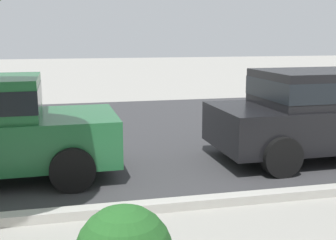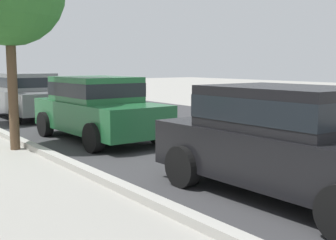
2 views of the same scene
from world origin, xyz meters
name	(u,v)px [view 1 (image 1 of 2)]	position (x,y,z in m)	size (l,w,h in m)	color
parked_car_black	(324,111)	(5.94, 4.64, 0.84)	(4.14, 1.99, 1.56)	black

